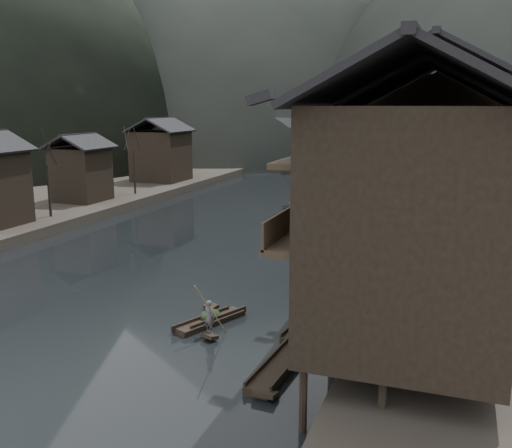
% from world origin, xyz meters
% --- Properties ---
extents(water, '(300.00, 300.00, 0.00)m').
position_xyz_m(water, '(0.00, 0.00, 0.00)').
color(water, black).
rests_on(water, ground).
extents(left_bank, '(40.00, 200.00, 1.20)m').
position_xyz_m(left_bank, '(-35.00, 40.00, 0.60)').
color(left_bank, '#2D2823').
rests_on(left_bank, ground).
extents(stilt_houses, '(9.00, 67.60, 15.45)m').
position_xyz_m(stilt_houses, '(17.28, 19.37, 9.01)').
color(stilt_houses, black).
rests_on(stilt_houses, ground).
extents(left_houses, '(8.10, 53.20, 8.73)m').
position_xyz_m(left_houses, '(-20.50, 20.12, 5.66)').
color(left_houses, black).
rests_on(left_houses, left_bank).
extents(bare_trees, '(3.90, 42.87, 7.79)m').
position_xyz_m(bare_trees, '(-17.00, 9.48, 6.68)').
color(bare_trees, black).
rests_on(bare_trees, left_bank).
extents(moored_sampans, '(2.89, 49.09, 0.47)m').
position_xyz_m(moored_sampans, '(12.02, 15.96, 0.20)').
color(moored_sampans, black).
rests_on(moored_sampans, water).
extents(midriver_boats, '(2.71, 17.19, 0.45)m').
position_xyz_m(midriver_boats, '(1.34, 40.51, 0.20)').
color(midriver_boats, black).
rests_on(midriver_boats, water).
extents(stone_bridge, '(40.00, 6.00, 9.00)m').
position_xyz_m(stone_bridge, '(-0.00, 72.00, 5.11)').
color(stone_bridge, '#4C4C4F').
rests_on(stone_bridge, ground).
extents(hero_sampan, '(2.63, 4.72, 0.43)m').
position_xyz_m(hero_sampan, '(6.87, -2.19, 0.20)').
color(hero_sampan, black).
rests_on(hero_sampan, water).
extents(cargo_heap, '(1.05, 1.38, 0.63)m').
position_xyz_m(cargo_heap, '(6.78, -1.99, 0.75)').
color(cargo_heap, black).
rests_on(cargo_heap, hero_sampan).
extents(boatman, '(0.73, 0.60, 1.73)m').
position_xyz_m(boatman, '(7.53, -3.73, 1.30)').
color(boatman, '#4F4F51').
rests_on(boatman, hero_sampan).
extents(bamboo_pole, '(1.01, 2.20, 3.43)m').
position_xyz_m(bamboo_pole, '(7.73, -3.73, 3.88)').
color(bamboo_pole, '#8C7A51').
rests_on(bamboo_pole, boatman).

